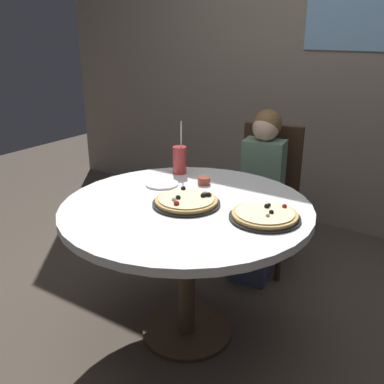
{
  "coord_description": "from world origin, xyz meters",
  "views": [
    {
      "loc": [
        1.12,
        -1.64,
        1.56
      ],
      "look_at": [
        0.0,
        0.05,
        0.8
      ],
      "focal_mm": 41.31,
      "sensor_mm": 36.0,
      "label": 1
    }
  ],
  "objects_px": {
    "diner_child": "(258,204)",
    "soda_cup": "(180,160)",
    "pizza_cheese": "(265,216)",
    "pizza_veggie": "(186,201)",
    "dining_table": "(186,223)",
    "chair_wooden": "(267,188)",
    "sauce_bowl": "(204,181)",
    "plate_small": "(162,184)"
  },
  "relations": [
    {
      "from": "dining_table",
      "to": "pizza_cheese",
      "type": "height_order",
      "value": "pizza_cheese"
    },
    {
      "from": "plate_small",
      "to": "diner_child",
      "type": "bearing_deg",
      "value": 66.22
    },
    {
      "from": "pizza_cheese",
      "to": "soda_cup",
      "type": "distance_m",
      "value": 0.78
    },
    {
      "from": "sauce_bowl",
      "to": "pizza_cheese",
      "type": "bearing_deg",
      "value": -27.19
    },
    {
      "from": "dining_table",
      "to": "chair_wooden",
      "type": "xyz_separation_m",
      "value": [
        -0.01,
        0.99,
        -0.12
      ]
    },
    {
      "from": "diner_child",
      "to": "sauce_bowl",
      "type": "relative_size",
      "value": 15.46
    },
    {
      "from": "pizza_veggie",
      "to": "diner_child",
      "type": "bearing_deg",
      "value": 88.92
    },
    {
      "from": "diner_child",
      "to": "sauce_bowl",
      "type": "distance_m",
      "value": 0.59
    },
    {
      "from": "pizza_cheese",
      "to": "plate_small",
      "type": "bearing_deg",
      "value": 170.68
    },
    {
      "from": "sauce_bowl",
      "to": "dining_table",
      "type": "bearing_deg",
      "value": -73.75
    },
    {
      "from": "diner_child",
      "to": "soda_cup",
      "type": "xyz_separation_m",
      "value": [
        -0.32,
        -0.42,
        0.35
      ]
    },
    {
      "from": "soda_cup",
      "to": "plate_small",
      "type": "height_order",
      "value": "soda_cup"
    },
    {
      "from": "pizza_cheese",
      "to": "plate_small",
      "type": "height_order",
      "value": "pizza_cheese"
    },
    {
      "from": "dining_table",
      "to": "diner_child",
      "type": "distance_m",
      "value": 0.83
    },
    {
      "from": "dining_table",
      "to": "soda_cup",
      "type": "relative_size",
      "value": 3.98
    },
    {
      "from": "soda_cup",
      "to": "sauce_bowl",
      "type": "height_order",
      "value": "soda_cup"
    },
    {
      "from": "diner_child",
      "to": "sauce_bowl",
      "type": "height_order",
      "value": "diner_child"
    },
    {
      "from": "chair_wooden",
      "to": "sauce_bowl",
      "type": "height_order",
      "value": "chair_wooden"
    },
    {
      "from": "chair_wooden",
      "to": "plate_small",
      "type": "relative_size",
      "value": 5.28
    },
    {
      "from": "pizza_cheese",
      "to": "soda_cup",
      "type": "xyz_separation_m",
      "value": [
        -0.7,
        0.33,
        0.07
      ]
    },
    {
      "from": "pizza_cheese",
      "to": "plate_small",
      "type": "relative_size",
      "value": 1.79
    },
    {
      "from": "dining_table",
      "to": "soda_cup",
      "type": "xyz_separation_m",
      "value": [
        -0.31,
        0.39,
        0.18
      ]
    },
    {
      "from": "dining_table",
      "to": "pizza_cheese",
      "type": "distance_m",
      "value": 0.41
    },
    {
      "from": "dining_table",
      "to": "pizza_veggie",
      "type": "xyz_separation_m",
      "value": [
        -0.0,
        0.01,
        0.11
      ]
    },
    {
      "from": "soda_cup",
      "to": "pizza_veggie",
      "type": "bearing_deg",
      "value": -51.11
    },
    {
      "from": "diner_child",
      "to": "pizza_veggie",
      "type": "relative_size",
      "value": 3.27
    },
    {
      "from": "chair_wooden",
      "to": "pizza_veggie",
      "type": "height_order",
      "value": "chair_wooden"
    },
    {
      "from": "pizza_cheese",
      "to": "soda_cup",
      "type": "height_order",
      "value": "soda_cup"
    },
    {
      "from": "pizza_cheese",
      "to": "pizza_veggie",
      "type": "bearing_deg",
      "value": -172.76
    },
    {
      "from": "chair_wooden",
      "to": "diner_child",
      "type": "xyz_separation_m",
      "value": [
        0.03,
        -0.18,
        -0.05
      ]
    },
    {
      "from": "diner_child",
      "to": "soda_cup",
      "type": "relative_size",
      "value": 3.51
    },
    {
      "from": "diner_child",
      "to": "pizza_cheese",
      "type": "xyz_separation_m",
      "value": [
        0.38,
        -0.76,
        0.28
      ]
    },
    {
      "from": "pizza_veggie",
      "to": "chair_wooden",
      "type": "bearing_deg",
      "value": 90.64
    },
    {
      "from": "diner_child",
      "to": "plate_small",
      "type": "distance_m",
      "value": 0.76
    },
    {
      "from": "pizza_veggie",
      "to": "pizza_cheese",
      "type": "bearing_deg",
      "value": 7.24
    },
    {
      "from": "pizza_veggie",
      "to": "plate_small",
      "type": "height_order",
      "value": "pizza_veggie"
    },
    {
      "from": "dining_table",
      "to": "plate_small",
      "type": "height_order",
      "value": "plate_small"
    },
    {
      "from": "chair_wooden",
      "to": "sauce_bowl",
      "type": "bearing_deg",
      "value": -96.03
    },
    {
      "from": "dining_table",
      "to": "soda_cup",
      "type": "distance_m",
      "value": 0.53
    },
    {
      "from": "dining_table",
      "to": "sauce_bowl",
      "type": "xyz_separation_m",
      "value": [
        -0.09,
        0.3,
        0.12
      ]
    },
    {
      "from": "dining_table",
      "to": "plate_small",
      "type": "bearing_deg",
      "value": 149.05
    },
    {
      "from": "pizza_veggie",
      "to": "pizza_cheese",
      "type": "height_order",
      "value": "pizza_veggie"
    }
  ]
}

